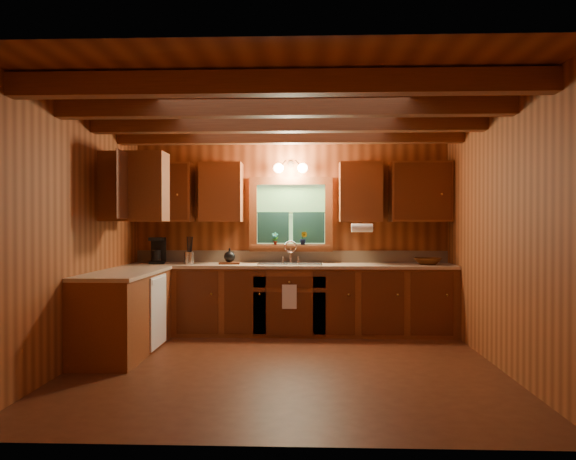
% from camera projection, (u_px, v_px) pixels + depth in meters
% --- Properties ---
extents(room, '(4.20, 4.20, 4.20)m').
position_uv_depth(room, '(285.00, 236.00, 5.23)').
color(room, '#4D2412').
rests_on(room, ground).
extents(ceiling_beams, '(4.20, 2.54, 0.18)m').
position_uv_depth(ceiling_beams, '(285.00, 116.00, 5.21)').
color(ceiling_beams, brown).
rests_on(ceiling_beams, room).
extents(base_cabinets, '(4.20, 2.22, 0.86)m').
position_uv_depth(base_cabinets, '(250.00, 304.00, 6.54)').
color(base_cabinets, brown).
rests_on(base_cabinets, ground).
extents(countertop, '(4.20, 2.24, 0.04)m').
position_uv_depth(countertop, '(251.00, 267.00, 6.54)').
color(countertop, tan).
rests_on(countertop, base_cabinets).
extents(backsplash, '(4.20, 0.02, 0.16)m').
position_uv_depth(backsplash, '(291.00, 257.00, 7.11)').
color(backsplash, tan).
rests_on(backsplash, room).
extents(dishwasher_panel, '(0.02, 0.60, 0.80)m').
position_uv_depth(dishwasher_panel, '(158.00, 311.00, 5.97)').
color(dishwasher_panel, white).
rests_on(dishwasher_panel, base_cabinets).
extents(upper_cabinets, '(4.19, 1.77, 0.78)m').
position_uv_depth(upper_cabinets, '(245.00, 191.00, 6.66)').
color(upper_cabinets, brown).
rests_on(upper_cabinets, room).
extents(window, '(1.12, 0.08, 1.00)m').
position_uv_depth(window, '(291.00, 216.00, 7.09)').
color(window, brown).
rests_on(window, room).
extents(window_sill, '(1.06, 0.14, 0.04)m').
position_uv_depth(window_sill, '(291.00, 246.00, 7.05)').
color(window_sill, brown).
rests_on(window_sill, room).
extents(wall_sconce, '(0.45, 0.21, 0.17)m').
position_uv_depth(wall_sconce, '(291.00, 168.00, 6.96)').
color(wall_sconce, black).
rests_on(wall_sconce, room).
extents(paper_towel_roll, '(0.27, 0.11, 0.11)m').
position_uv_depth(paper_towel_roll, '(362.00, 228.00, 6.72)').
color(paper_towel_roll, white).
rests_on(paper_towel_roll, upper_cabinets).
extents(dish_towel, '(0.18, 0.01, 0.30)m').
position_uv_depth(dish_towel, '(289.00, 297.00, 6.50)').
color(dish_towel, white).
rests_on(dish_towel, base_cabinets).
extents(sink, '(0.82, 0.48, 0.43)m').
position_uv_depth(sink, '(290.00, 267.00, 6.83)').
color(sink, silver).
rests_on(sink, countertop).
extents(coffee_maker, '(0.19, 0.25, 0.35)m').
position_uv_depth(coffee_maker, '(158.00, 251.00, 6.92)').
color(coffee_maker, black).
rests_on(coffee_maker, countertop).
extents(utensil_crock, '(0.13, 0.13, 0.36)m').
position_uv_depth(utensil_crock, '(189.00, 257.00, 6.80)').
color(utensil_crock, silver).
rests_on(utensil_crock, countertop).
extents(cutting_board, '(0.28, 0.21, 0.02)m').
position_uv_depth(cutting_board, '(230.00, 263.00, 6.81)').
color(cutting_board, '#512411').
rests_on(cutting_board, countertop).
extents(teakettle, '(0.14, 0.14, 0.18)m').
position_uv_depth(teakettle, '(230.00, 257.00, 6.81)').
color(teakettle, black).
rests_on(teakettle, cutting_board).
extents(wicker_basket, '(0.42, 0.42, 0.09)m').
position_uv_depth(wicker_basket, '(428.00, 261.00, 6.72)').
color(wicker_basket, '#48230C').
rests_on(wicker_basket, countertop).
extents(potted_plant_left, '(0.09, 0.06, 0.17)m').
position_uv_depth(potted_plant_left, '(275.00, 238.00, 7.05)').
color(potted_plant_left, '#512411').
rests_on(potted_plant_left, window_sill).
extents(potted_plant_right, '(0.12, 0.11, 0.18)m').
position_uv_depth(potted_plant_right, '(304.00, 238.00, 7.03)').
color(potted_plant_right, '#512411').
rests_on(potted_plant_right, window_sill).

